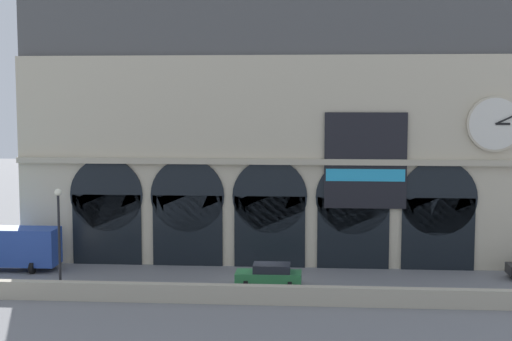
# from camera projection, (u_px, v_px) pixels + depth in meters

# --- Properties ---
(ground_plane) EXTENTS (200.00, 200.00, 0.00)m
(ground_plane) POSITION_uv_depth(u_px,v_px,m) (265.00, 283.00, 50.03)
(ground_plane) COLOR slate
(quay_parapet_wall) EXTENTS (90.00, 0.70, 1.15)m
(quay_parapet_wall) POSITION_uv_depth(u_px,v_px,m) (260.00, 295.00, 44.98)
(quay_parapet_wall) COLOR #B2A891
(quay_parapet_wall) RESTS_ON ground
(station_building) EXTENTS (38.29, 4.44, 20.51)m
(station_building) POSITION_uv_depth(u_px,v_px,m) (272.00, 134.00, 56.04)
(station_building) COLOR beige
(station_building) RESTS_ON ground
(box_truck_west) EXTENTS (7.50, 2.91, 3.12)m
(box_truck_west) POSITION_uv_depth(u_px,v_px,m) (9.00, 247.00, 53.80)
(box_truck_west) COLOR #2D7A42
(box_truck_west) RESTS_ON ground
(car_center) EXTENTS (4.40, 2.22, 1.55)m
(car_center) POSITION_uv_depth(u_px,v_px,m) (269.00, 275.00, 49.09)
(car_center) COLOR #2D7A42
(car_center) RESTS_ON ground
(street_lamp_quayside) EXTENTS (0.44, 0.44, 6.90)m
(street_lamp_quayside) POSITION_uv_depth(u_px,v_px,m) (59.00, 228.00, 46.38)
(street_lamp_quayside) COLOR black
(street_lamp_quayside) RESTS_ON ground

